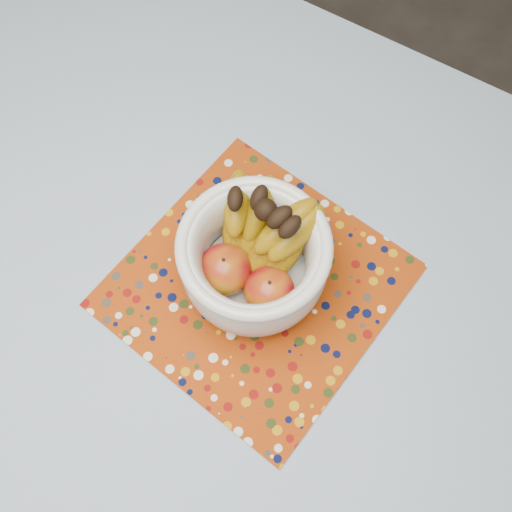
% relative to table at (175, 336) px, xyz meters
% --- Properties ---
extents(table, '(1.20, 1.20, 0.75)m').
position_rel_table_xyz_m(table, '(0.00, 0.00, 0.00)').
color(table, brown).
rests_on(table, ground).
extents(tablecloth, '(1.32, 1.32, 0.01)m').
position_rel_table_xyz_m(tablecloth, '(0.00, 0.00, 0.08)').
color(tablecloth, slate).
rests_on(tablecloth, table).
extents(placemat, '(0.42, 0.42, 0.00)m').
position_rel_table_xyz_m(placemat, '(0.08, 0.12, 0.09)').
color(placemat, '#882D07').
rests_on(placemat, tablecloth).
extents(fruit_bowl, '(0.23, 0.23, 0.18)m').
position_rel_table_xyz_m(fruit_bowl, '(0.07, 0.14, 0.17)').
color(fruit_bowl, silver).
rests_on(fruit_bowl, placemat).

